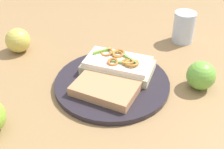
{
  "coord_description": "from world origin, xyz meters",
  "views": [
    {
      "loc": [
        0.36,
        -0.47,
        0.46
      ],
      "look_at": [
        0.0,
        0.0,
        0.03
      ],
      "focal_mm": 47.44,
      "sensor_mm": 36.0,
      "label": 1
    }
  ],
  "objects_px": {
    "sandwich": "(118,65)",
    "apple_1": "(18,40)",
    "apple_0": "(201,75)",
    "plate": "(112,83)",
    "drinking_glass": "(184,27)",
    "bread_slice_side": "(105,88)"
  },
  "relations": [
    {
      "from": "sandwich",
      "to": "apple_0",
      "type": "bearing_deg",
      "value": 5.85
    },
    {
      "from": "bread_slice_side",
      "to": "apple_0",
      "type": "relative_size",
      "value": 2.08
    },
    {
      "from": "sandwich",
      "to": "apple_1",
      "type": "bearing_deg",
      "value": 176.52
    },
    {
      "from": "apple_1",
      "to": "sandwich",
      "type": "bearing_deg",
      "value": 14.11
    },
    {
      "from": "plate",
      "to": "bread_slice_side",
      "type": "height_order",
      "value": "bread_slice_side"
    },
    {
      "from": "drinking_glass",
      "to": "bread_slice_side",
      "type": "bearing_deg",
      "value": -93.36
    },
    {
      "from": "plate",
      "to": "bread_slice_side",
      "type": "xyz_separation_m",
      "value": [
        0.01,
        -0.04,
        0.02
      ]
    },
    {
      "from": "bread_slice_side",
      "to": "apple_1",
      "type": "distance_m",
      "value": 0.34
    },
    {
      "from": "plate",
      "to": "apple_1",
      "type": "xyz_separation_m",
      "value": [
        -0.32,
        -0.03,
        0.03
      ]
    },
    {
      "from": "apple_1",
      "to": "plate",
      "type": "bearing_deg",
      "value": 5.85
    },
    {
      "from": "plate",
      "to": "apple_0",
      "type": "bearing_deg",
      "value": 35.68
    },
    {
      "from": "sandwich",
      "to": "drinking_glass",
      "type": "relative_size",
      "value": 2.12
    },
    {
      "from": "sandwich",
      "to": "apple_0",
      "type": "height_order",
      "value": "apple_0"
    },
    {
      "from": "apple_0",
      "to": "apple_1",
      "type": "height_order",
      "value": "same"
    },
    {
      "from": "sandwich",
      "to": "plate",
      "type": "bearing_deg",
      "value": -90.32
    },
    {
      "from": "apple_1",
      "to": "drinking_glass",
      "type": "bearing_deg",
      "value": 44.56
    },
    {
      "from": "apple_0",
      "to": "drinking_glass",
      "type": "bearing_deg",
      "value": 126.58
    },
    {
      "from": "plate",
      "to": "apple_0",
      "type": "relative_size",
      "value": 4.04
    },
    {
      "from": "sandwich",
      "to": "apple_1",
      "type": "height_order",
      "value": "apple_1"
    },
    {
      "from": "bread_slice_side",
      "to": "drinking_glass",
      "type": "xyz_separation_m",
      "value": [
        0.02,
        0.36,
        0.02
      ]
    },
    {
      "from": "plate",
      "to": "sandwich",
      "type": "relative_size",
      "value": 1.44
    },
    {
      "from": "bread_slice_side",
      "to": "drinking_glass",
      "type": "height_order",
      "value": "drinking_glass"
    }
  ]
}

